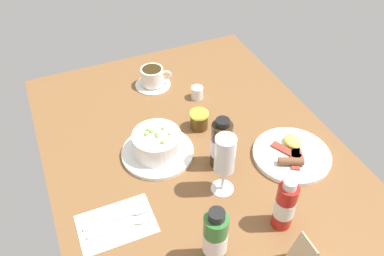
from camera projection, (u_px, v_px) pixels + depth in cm
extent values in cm
cube|color=brown|center=(194.00, 153.00, 119.65)|extent=(110.00, 84.00, 3.00)
cylinder|color=white|center=(158.00, 152.00, 116.78)|extent=(20.93, 20.93, 1.20)
cylinder|color=white|center=(157.00, 143.00, 114.18)|extent=(13.87, 13.87, 6.50)
cylinder|color=beige|center=(156.00, 137.00, 112.53)|extent=(11.93, 11.93, 1.60)
sphere|color=#7DB047|center=(146.00, 134.00, 111.87)|extent=(1.32, 1.32, 1.32)
sphere|color=#7DB047|center=(147.00, 130.00, 113.27)|extent=(1.14, 1.14, 1.14)
sphere|color=#7DB047|center=(169.00, 134.00, 111.91)|extent=(0.95, 0.95, 0.95)
sphere|color=#7DB047|center=(163.00, 143.00, 109.46)|extent=(1.31, 1.31, 1.31)
sphere|color=#7DB047|center=(157.00, 137.00, 111.24)|extent=(1.10, 1.10, 1.10)
sphere|color=#7DB047|center=(151.00, 132.00, 112.68)|extent=(1.35, 1.35, 1.35)
sphere|color=#7DB047|center=(163.00, 129.00, 113.63)|extent=(1.08, 1.08, 1.08)
sphere|color=#7DB047|center=(156.00, 134.00, 111.96)|extent=(0.92, 0.92, 0.92)
cube|color=white|center=(116.00, 224.00, 99.37)|extent=(12.71, 18.78, 0.30)
cube|color=silver|center=(111.00, 220.00, 99.63)|extent=(1.31, 14.01, 0.50)
cube|color=silver|center=(141.00, 210.00, 101.90)|extent=(2.23, 3.62, 0.40)
cube|color=silver|center=(114.00, 229.00, 97.73)|extent=(1.10, 13.01, 0.50)
ellipsoid|color=silver|center=(141.00, 219.00, 99.73)|extent=(2.40, 4.00, 0.60)
cylinder|color=white|center=(153.00, 84.00, 141.61)|extent=(12.33, 12.33, 0.90)
cylinder|color=white|center=(152.00, 76.00, 139.32)|extent=(7.86, 7.86, 5.90)
cylinder|color=#30250D|center=(152.00, 70.00, 137.66)|extent=(6.68, 6.68, 1.00)
torus|color=white|center=(166.00, 75.00, 139.28)|extent=(2.02, 3.65, 3.60)
cylinder|color=white|center=(197.00, 93.00, 135.24)|extent=(4.04, 4.04, 4.26)
cone|color=white|center=(193.00, 87.00, 134.84)|extent=(2.48, 2.34, 2.23)
cylinder|color=white|center=(222.00, 188.00, 107.57)|extent=(6.14, 6.14, 0.40)
cylinder|color=white|center=(223.00, 179.00, 104.95)|extent=(0.80, 0.80, 7.36)
cylinder|color=white|center=(225.00, 154.00, 98.83)|extent=(5.34, 5.34, 10.78)
cylinder|color=beige|center=(225.00, 159.00, 99.92)|extent=(4.38, 4.38, 6.47)
cylinder|color=#472F11|center=(199.00, 121.00, 123.96)|extent=(5.48, 5.48, 5.06)
cylinder|color=yellow|center=(199.00, 114.00, 121.98)|extent=(5.75, 5.75, 0.80)
cylinder|color=#382314|center=(221.00, 145.00, 109.48)|extent=(5.74, 5.74, 14.63)
cylinder|color=silver|center=(221.00, 146.00, 109.67)|extent=(5.86, 5.86, 5.56)
cylinder|color=black|center=(223.00, 123.00, 103.94)|extent=(3.73, 3.73, 1.77)
cylinder|color=#337233|center=(215.00, 240.00, 87.29)|extent=(5.37, 5.37, 15.69)
cylinder|color=white|center=(215.00, 241.00, 87.50)|extent=(5.48, 5.48, 5.96)
cylinder|color=black|center=(217.00, 216.00, 81.29)|extent=(3.49, 3.49, 2.08)
cylinder|color=#B21E19|center=(285.00, 206.00, 94.99)|extent=(4.91, 4.91, 13.82)
cylinder|color=silver|center=(285.00, 207.00, 95.18)|extent=(5.01, 5.01, 5.25)
cylinder|color=silver|center=(290.00, 184.00, 89.60)|extent=(3.19, 3.19, 2.15)
cylinder|color=white|center=(292.00, 155.00, 115.83)|extent=(22.37, 22.37, 1.40)
cube|color=brown|center=(286.00, 151.00, 115.78)|extent=(9.13, 6.16, 0.60)
cube|color=#9F3828|center=(296.00, 149.00, 116.24)|extent=(9.27, 5.44, 0.60)
cube|color=#A33828|center=(295.00, 158.00, 113.65)|extent=(8.84, 6.95, 0.60)
cylinder|color=brown|center=(291.00, 161.00, 111.46)|extent=(4.99, 7.27, 2.20)
ellipsoid|color=#F2D859|center=(293.00, 141.00, 117.61)|extent=(6.00, 4.80, 2.40)
cube|color=tan|center=(312.00, 252.00, 88.27)|extent=(5.84, 3.49, 10.07)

